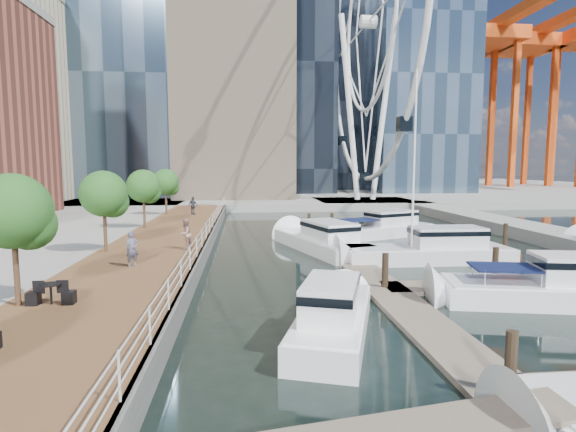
% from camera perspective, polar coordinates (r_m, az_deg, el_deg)
% --- Properties ---
extents(ground, '(520.00, 520.00, 0.00)m').
position_cam_1_polar(ground, '(13.82, 10.26, -18.68)').
color(ground, black).
rests_on(ground, ground).
extents(boardwalk, '(6.00, 60.00, 1.00)m').
position_cam_1_polar(boardwalk, '(28.10, -16.76, -4.88)').
color(boardwalk, brown).
rests_on(boardwalk, ground).
extents(seawall, '(0.25, 60.00, 1.00)m').
position_cam_1_polar(seawall, '(27.67, -10.63, -4.89)').
color(seawall, '#595954').
rests_on(seawall, ground).
extents(land_far, '(200.00, 114.00, 1.00)m').
position_cam_1_polar(land_far, '(114.22, -3.77, 3.59)').
color(land_far, gray).
rests_on(land_far, ground).
extents(breakwater, '(4.00, 60.00, 1.00)m').
position_cam_1_polar(breakwater, '(40.09, 30.47, -2.21)').
color(breakwater, gray).
rests_on(breakwater, ground).
extents(pier, '(14.00, 12.00, 1.00)m').
position_cam_1_polar(pier, '(66.60, 9.74, 1.61)').
color(pier, gray).
rests_on(pier, ground).
extents(railing, '(0.10, 60.00, 1.05)m').
position_cam_1_polar(railing, '(27.50, -10.88, -2.80)').
color(railing, white).
rests_on(railing, boardwalk).
extents(floating_docks, '(16.00, 34.00, 2.60)m').
position_cam_1_polar(floating_docks, '(25.39, 21.62, -6.25)').
color(floating_docks, '#6D6051').
rests_on(floating_docks, ground).
extents(ferris_wheel, '(5.80, 45.60, 47.80)m').
position_cam_1_polar(ferris_wheel, '(69.37, 10.16, 23.03)').
color(ferris_wheel, white).
rests_on(ferris_wheel, ground).
extents(port_cranes, '(40.00, 52.00, 38.00)m').
position_cam_1_polar(port_cranes, '(129.88, 28.40, 11.80)').
color(port_cranes, '#D84C14').
rests_on(port_cranes, ground).
extents(street_trees, '(2.60, 42.60, 4.60)m').
position_cam_1_polar(street_trees, '(27.25, -22.38, 2.61)').
color(street_trees, '#3F2B1C').
rests_on(street_trees, ground).
extents(yacht_foreground, '(10.45, 4.74, 2.15)m').
position_cam_1_polar(yacht_foreground, '(22.42, 30.69, -9.63)').
color(yacht_foreground, white).
rests_on(yacht_foreground, ground).
extents(pedestrian_near, '(0.75, 0.70, 1.71)m').
position_cam_1_polar(pedestrian_near, '(22.98, -19.19, -3.98)').
color(pedestrian_near, '#4C4E65').
rests_on(pedestrian_near, boardwalk).
extents(pedestrian_mid, '(0.99, 1.08, 1.79)m').
position_cam_1_polar(pedestrian_mid, '(26.97, -12.90, -2.23)').
color(pedestrian_mid, gray).
rests_on(pedestrian_mid, boardwalk).
extents(pedestrian_far, '(1.13, 0.97, 1.82)m').
position_cam_1_polar(pedestrian_far, '(46.25, -11.96, 1.31)').
color(pedestrian_far, '#31373D').
rests_on(pedestrian_far, boardwalk).
extents(moored_yachts, '(24.60, 32.94, 11.50)m').
position_cam_1_polar(moored_yachts, '(28.15, 18.20, -5.95)').
color(moored_yachts, silver).
rests_on(moored_yachts, ground).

